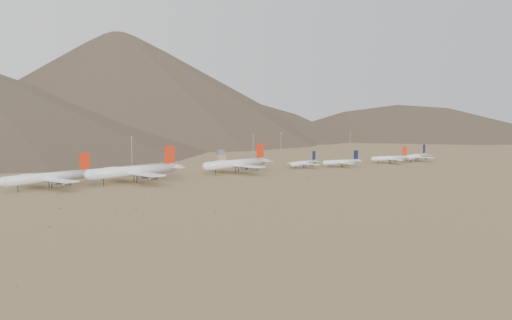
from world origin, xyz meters
TOP-DOWN VIEW (x-y plane):
  - ground at (0.00, 0.00)m, footprint 3000.00×3000.00m
  - mountain_ridge at (0.00, 900.00)m, footprint 4400.00×1000.00m
  - widebody_west at (-142.93, 21.50)m, footprint 64.75×51.65m
  - widebody_centre at (-89.57, 21.29)m, footprint 75.40×59.35m
  - widebody_east at (-3.05, 36.92)m, footprint 69.87×55.07m
  - narrowbody_a at (64.91, 40.25)m, footprint 38.96×29.07m
  - narrowbody_b at (96.99, 30.16)m, footprint 41.40×29.71m
  - narrowbody_c at (157.38, 33.03)m, footprint 44.97×32.53m
  - narrowbody_d at (195.11, 35.59)m, footprint 44.61×33.22m
  - control_tower at (30.00, 120.00)m, footprint 8.00×8.00m
  - mast_west at (-48.73, 133.30)m, footprint 2.00×0.60m
  - mast_centre at (57.23, 106.82)m, footprint 2.00×0.60m
  - mast_east at (112.23, 140.17)m, footprint 2.00×0.60m
  - mast_far_east at (188.83, 121.28)m, footprint 2.00×0.60m
  - desert_scrub at (-16.15, -58.17)m, footprint 436.50×174.80m

SIDE VIEW (x-z plane):
  - ground at x=0.00m, z-range 0.00..0.00m
  - desert_scrub at x=-16.15m, z-range -0.12..0.78m
  - narrowbody_a at x=64.91m, z-range -2.35..11.04m
  - narrowbody_b at x=96.99m, z-range -2.40..11.26m
  - narrowbody_c at x=157.38m, z-range -2.61..12.25m
  - narrowbody_d at x=195.11m, z-range -2.68..12.59m
  - control_tower at x=30.00m, z-range -0.68..11.32m
  - widebody_west at x=-142.93m, z-range -3.12..16.96m
  - widebody_east at x=-3.05m, z-range -3.28..17.88m
  - widebody_centre at x=-89.57m, z-range -3.54..19.25m
  - mast_west at x=-48.73m, z-range 1.35..27.05m
  - mast_centre at x=57.23m, z-range 1.35..27.05m
  - mast_east at x=112.23m, z-range 1.35..27.05m
  - mast_far_east at x=188.83m, z-range 1.35..27.05m
  - mountain_ridge at x=0.00m, z-range 0.00..300.00m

